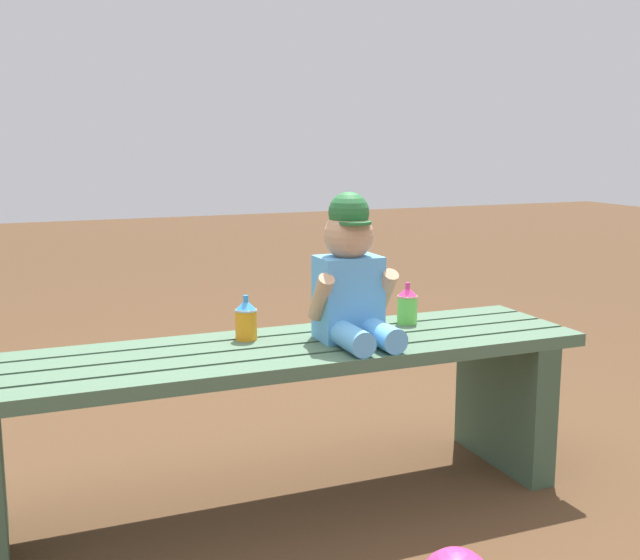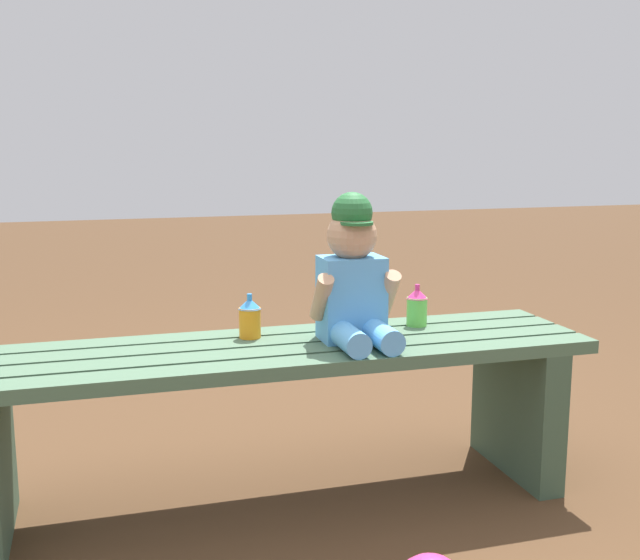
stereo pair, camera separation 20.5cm
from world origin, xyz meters
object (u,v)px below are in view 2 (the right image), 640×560
object	(u,v)px
sippy_cup_left	(250,317)
sippy_cup_right	(417,306)
child_figure	(354,277)
park_bench	(278,395)

from	to	relation	value
sippy_cup_left	sippy_cup_right	xyz separation A→B (m)	(0.50, 0.00, 0.00)
sippy_cup_right	child_figure	bearing A→B (deg)	-153.96
sippy_cup_left	sippy_cup_right	distance (m)	0.50
sippy_cup_right	sippy_cup_left	bearing A→B (deg)	180.00
park_bench	sippy_cup_left	world-z (taller)	sippy_cup_left
park_bench	child_figure	bearing A→B (deg)	-5.45
child_figure	sippy_cup_right	world-z (taller)	child_figure
sippy_cup_right	park_bench	bearing A→B (deg)	-167.86
park_bench	child_figure	size ratio (longest dim) A/B	4.22
child_figure	sippy_cup_right	distance (m)	0.29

